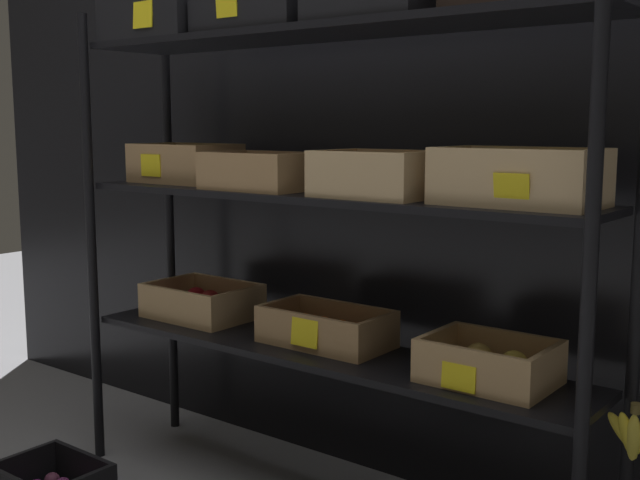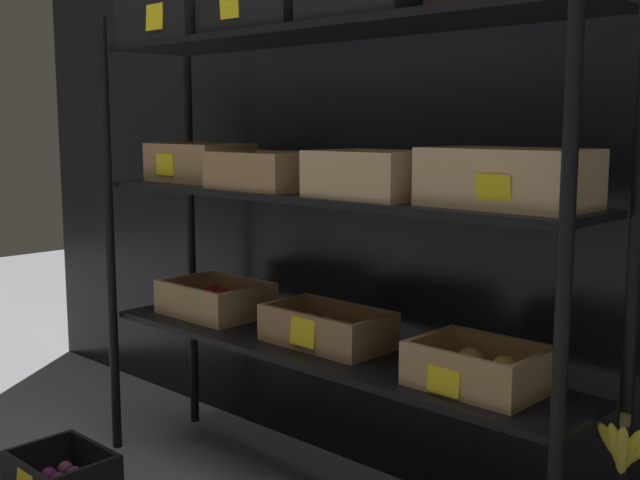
% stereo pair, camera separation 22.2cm
% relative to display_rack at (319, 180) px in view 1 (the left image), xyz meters
% --- Properties ---
extents(storefront_wall, '(4.04, 0.12, 2.67)m').
position_rel_display_rack_xyz_m(storefront_wall, '(0.01, 0.37, 0.37)').
color(storefront_wall, black).
rests_on(storefront_wall, ground_plane).
extents(display_rack, '(1.77, 0.37, 1.51)m').
position_rel_display_rack_xyz_m(display_rack, '(0.00, 0.00, 0.00)').
color(display_rack, black).
rests_on(display_rack, ground_plane).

